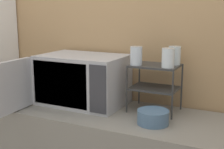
# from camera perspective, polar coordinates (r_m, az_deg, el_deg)

# --- Properties ---
(wall_back) EXTENTS (8.00, 0.06, 2.60)m
(wall_back) POSITION_cam_1_polar(r_m,az_deg,el_deg) (2.17, 1.86, 5.12)
(wall_back) COLOR tan
(wall_back) RESTS_ON ground_plane
(microwave) EXTENTS (0.58, 0.80, 0.33)m
(microwave) POSITION_cam_1_polar(r_m,az_deg,el_deg) (2.06, -6.03, -1.01)
(microwave) COLOR #ADADB2
(microwave) RESTS_ON counter
(dish_rack) EXTENTS (0.29, 0.22, 0.29)m
(dish_rack) POSITION_cam_1_polar(r_m,az_deg,el_deg) (1.91, 7.83, -0.61)
(dish_rack) COLOR #333333
(dish_rack) RESTS_ON counter
(glass_front_left) EXTENTS (0.07, 0.07, 0.11)m
(glass_front_left) POSITION_cam_1_polar(r_m,az_deg,el_deg) (1.87, 4.45, 3.44)
(glass_front_left) COLOR silver
(glass_front_left) RESTS_ON dish_rack
(glass_back_right) EXTENTS (0.07, 0.07, 0.11)m
(glass_back_right) POSITION_cam_1_polar(r_m,az_deg,el_deg) (1.92, 11.37, 3.44)
(glass_back_right) COLOR silver
(glass_back_right) RESTS_ON dish_rack
(glass_front_right) EXTENTS (0.07, 0.07, 0.11)m
(glass_front_right) POSITION_cam_1_polar(r_m,az_deg,el_deg) (1.81, 10.21, 3.01)
(glass_front_right) COLOR silver
(glass_front_right) RESTS_ON dish_rack
(bowl) EXTENTS (0.17, 0.17, 0.08)m
(bowl) POSITION_cam_1_polar(r_m,az_deg,el_deg) (1.74, 7.52, -7.76)
(bowl) COLOR slate
(bowl) RESTS_ON counter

